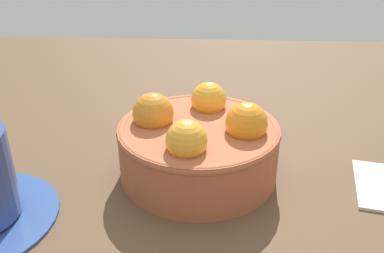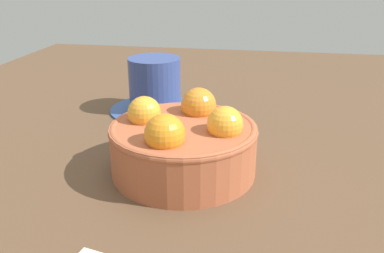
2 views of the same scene
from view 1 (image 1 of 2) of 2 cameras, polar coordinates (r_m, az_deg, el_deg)
The scene contains 2 objects.
ground_plane at distance 46.13cm, azimuth 0.83°, elevation -8.41°, with size 144.14×105.76×4.01cm, color brown.
terracotta_bowl at distance 43.12cm, azimuth 0.87°, elevation -2.29°, with size 16.50×16.50×8.63cm.
Camera 1 is at (1.13, -37.56, 24.76)cm, focal length 39.28 mm.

